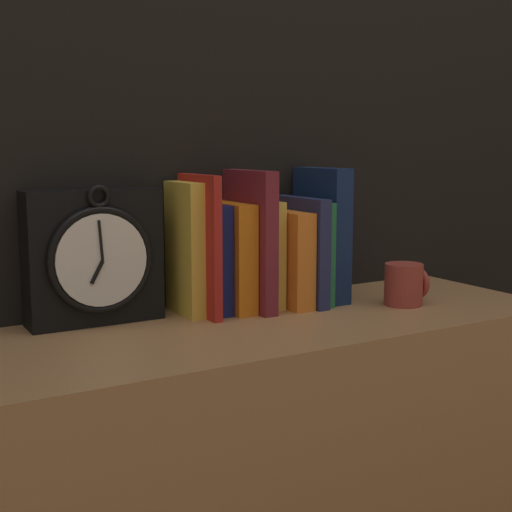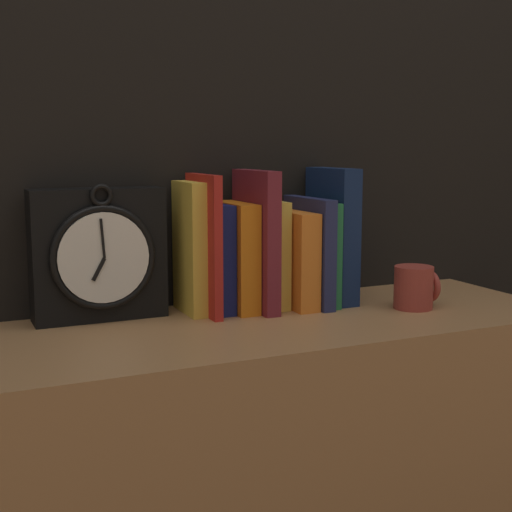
# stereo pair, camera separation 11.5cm
# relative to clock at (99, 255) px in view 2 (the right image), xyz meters

# --- Properties ---
(wall_back) EXTENTS (6.00, 0.05, 2.60)m
(wall_back) POSITION_rel_clock_xyz_m (0.23, 0.07, 0.42)
(wall_back) COLOR black
(wall_back) RESTS_ON ground_plane
(clock) EXTENTS (0.22, 0.08, 0.23)m
(clock) POSITION_rel_clock_xyz_m (0.00, 0.00, 0.00)
(clock) COLOR black
(clock) RESTS_ON bookshelf
(book_slot0_yellow) EXTENTS (0.03, 0.11, 0.23)m
(book_slot0_yellow) POSITION_rel_clock_xyz_m (0.15, -0.02, 0.00)
(book_slot0_yellow) COLOR yellow
(book_slot0_yellow) RESTS_ON bookshelf
(book_slot1_red) EXTENTS (0.02, 0.14, 0.24)m
(book_slot1_red) POSITION_rel_clock_xyz_m (0.17, -0.03, 0.01)
(book_slot1_red) COLOR #B3221C
(book_slot1_red) RESTS_ON bookshelf
(book_slot2_navy) EXTENTS (0.03, 0.12, 0.19)m
(book_slot2_navy) POSITION_rel_clock_xyz_m (0.20, -0.02, -0.02)
(book_slot2_navy) COLOR navy
(book_slot2_navy) RESTS_ON bookshelf
(book_slot3_orange) EXTENTS (0.04, 0.13, 0.19)m
(book_slot3_orange) POSITION_rel_clock_xyz_m (0.24, -0.03, -0.01)
(book_slot3_orange) COLOR orange
(book_slot3_orange) RESTS_ON bookshelf
(book_slot4_maroon) EXTENTS (0.03, 0.15, 0.25)m
(book_slot4_maroon) POSITION_rel_clock_xyz_m (0.27, -0.04, 0.01)
(book_slot4_maroon) COLOR maroon
(book_slot4_maroon) RESTS_ON bookshelf
(book_slot5_yellow) EXTENTS (0.03, 0.12, 0.19)m
(book_slot5_yellow) POSITION_rel_clock_xyz_m (0.30, -0.02, -0.01)
(book_slot5_yellow) COLOR yellow
(book_slot5_yellow) RESTS_ON bookshelf
(book_slot6_orange) EXTENTS (0.04, 0.15, 0.17)m
(book_slot6_orange) POSITION_rel_clock_xyz_m (0.34, -0.04, -0.02)
(book_slot6_orange) COLOR orange
(book_slot6_orange) RESTS_ON bookshelf
(book_slot7_navy) EXTENTS (0.02, 0.16, 0.20)m
(book_slot7_navy) POSITION_rel_clock_xyz_m (0.37, -0.04, -0.01)
(book_slot7_navy) COLOR navy
(book_slot7_navy) RESTS_ON bookshelf
(book_slot8_green) EXTENTS (0.01, 0.15, 0.19)m
(book_slot8_green) POSITION_rel_clock_xyz_m (0.40, -0.04, -0.02)
(book_slot8_green) COLOR #22723F
(book_slot8_green) RESTS_ON bookshelf
(book_slot9_navy) EXTENTS (0.04, 0.14, 0.25)m
(book_slot9_navy) POSITION_rel_clock_xyz_m (0.43, -0.03, 0.01)
(book_slot9_navy) COLOR #13244B
(book_slot9_navy) RESTS_ON bookshelf
(mug) EXTENTS (0.08, 0.07, 0.08)m
(mug) POSITION_rel_clock_xyz_m (0.53, -0.15, -0.07)
(mug) COLOR #9E382D
(mug) RESTS_ON bookshelf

